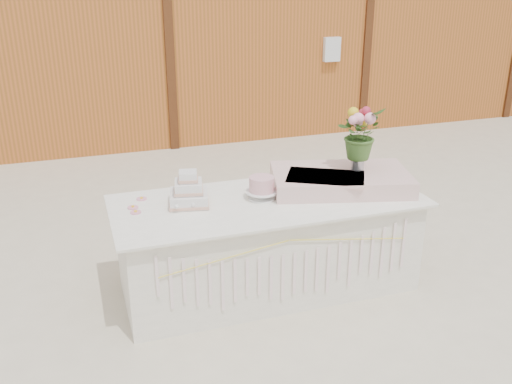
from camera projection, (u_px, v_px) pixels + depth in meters
ground at (268, 286)px, 4.68m from camera, size 80.00×80.00×0.00m
barn at (146, 16)px, 9.34m from camera, size 12.60×4.60×3.30m
cake_table at (268, 244)px, 4.53m from camera, size 2.40×1.00×0.77m
wedding_cake at (189, 193)px, 4.28m from camera, size 0.35×0.35×0.26m
pink_cake_stand at (262, 187)px, 4.38m from camera, size 0.25×0.25×0.18m
satin_runner at (340, 180)px, 4.61m from camera, size 1.22×0.89×0.14m
flower_vase at (358, 161)px, 4.61m from camera, size 0.11×0.11×0.14m
bouquet at (360, 128)px, 4.51m from camera, size 0.48×0.47×0.41m
loose_flowers at (137, 207)px, 4.23m from camera, size 0.29×0.42×0.02m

